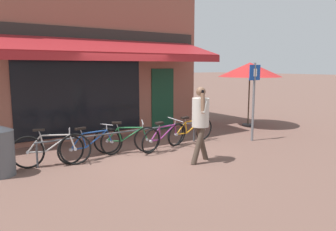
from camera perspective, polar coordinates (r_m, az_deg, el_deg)
The scene contains 11 objects.
ground_plane at distance 8.29m, azimuth -4.15°, elevation -6.69°, with size 160.00×160.00×0.00m, color brown.
shop_front at distance 11.63m, azimuth -14.05°, elevation 11.95°, with size 6.99×4.69×5.84m.
bike_rack_rail at distance 8.35m, azimuth -7.12°, elevation -3.19°, with size 4.49×0.04×0.57m.
bicycle_silver at distance 7.64m, azimuth -19.59°, elevation -5.59°, with size 1.64×0.69×0.86m.
bicycle_blue at distance 7.93m, azimuth -13.10°, elevation -4.93°, with size 1.75×0.54×0.80m.
bicycle_green at distance 8.32m, azimuth -7.15°, elevation -4.10°, with size 1.53×0.83×0.81m.
bicycle_purple at distance 8.57m, azimuth -0.72°, elevation -3.73°, with size 1.66×0.59×0.82m.
bicycle_orange at distance 9.37m, azimuth 3.99°, elevation -2.67°, with size 1.76×0.52×0.81m.
pedestrian_adult at distance 7.42m, azimuth 5.68°, elevation -0.16°, with size 0.64×0.60×1.74m.
parking_sign at distance 9.83m, azimuth 14.73°, elevation 3.76°, with size 0.44×0.07×2.28m.
cafe_parasol at distance 12.26m, azimuth 14.08°, elevation 7.71°, with size 2.27×2.27×2.31m.
Camera 1 is at (-4.12, -6.86, 2.18)m, focal length 35.00 mm.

